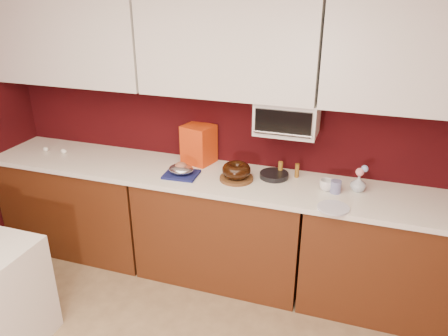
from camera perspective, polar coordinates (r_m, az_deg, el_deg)
name	(u,v)px	position (r m, az deg, el deg)	size (l,w,h in m)	color
wall_back	(234,122)	(3.52, 1.36, 6.08)	(4.00, 0.02, 2.50)	#340709
base_cabinet_left	(83,204)	(4.16, -17.98, -4.51)	(1.31, 0.58, 0.86)	#522610
base_cabinet_center	(222,229)	(3.59, -0.25, -7.95)	(1.31, 0.58, 0.86)	#522610
base_cabinet_right	(396,260)	(3.47, 21.53, -11.08)	(1.31, 0.58, 0.86)	#522610
countertop	(222,179)	(3.37, -0.27, -1.43)	(4.00, 0.62, 0.04)	white
upper_cabinet_left	(71,40)	(3.85, -19.41, 15.51)	(1.31, 0.33, 0.70)	white
upper_cabinet_center	(228,48)	(3.23, 0.56, 15.45)	(1.31, 0.33, 0.70)	white
upper_cabinet_right	(431,58)	(3.09, 25.43, 12.90)	(1.31, 0.33, 0.70)	white
toaster_oven	(287,117)	(3.24, 8.27, 6.64)	(0.45, 0.30, 0.25)	white
toaster_oven_door	(283,123)	(3.09, 7.70, 5.83)	(0.40, 0.02, 0.18)	black
toaster_oven_handle	(282,134)	(3.10, 7.57, 4.43)	(0.02, 0.02, 0.42)	silver
cake_base	(236,178)	(3.31, 1.62, -1.36)	(0.25, 0.25, 0.02)	brown
bundt_cake	(236,170)	(3.28, 1.63, -0.28)	(0.22, 0.22, 0.09)	black
navy_towel	(181,174)	(3.39, -5.60, -0.84)	(0.25, 0.22, 0.02)	navy
foil_ham_nest	(181,169)	(3.38, -5.63, -0.14)	(0.20, 0.16, 0.07)	silver
roasted_ham	(181,166)	(3.37, -5.64, 0.25)	(0.10, 0.08, 0.06)	#A16149
pandoro_box	(199,144)	(3.58, -3.31, 3.14)	(0.23, 0.21, 0.32)	red
dark_pan	(274,175)	(3.36, 6.55, -0.94)	(0.22, 0.22, 0.04)	black
coffee_mug	(327,184)	(3.22, 13.24, -2.06)	(0.09, 0.09, 0.10)	white
blue_jar	(336,187)	(3.20, 14.38, -2.39)	(0.08, 0.08, 0.09)	navy
flower_vase	(358,183)	(3.26, 17.15, -1.83)	(0.09, 0.09, 0.13)	#ACB8C3
flower_pink	(360,172)	(3.23, 17.32, -0.51)	(0.06, 0.06, 0.06)	pink
flower_blue	(365,169)	(3.24, 17.91, -0.08)	(0.05, 0.05, 0.05)	#8CA8E1
china_plate	(333,208)	(3.00, 14.09, -5.06)	(0.21, 0.21, 0.01)	silver
amber_bottle	(280,168)	(3.41, 7.38, 0.00)	(0.04, 0.04, 0.11)	#9C6A1C
egg_left	(46,149)	(4.16, -22.26, 2.29)	(0.05, 0.04, 0.04)	white
egg_right	(64,151)	(4.05, -20.22, 2.07)	(0.06, 0.04, 0.04)	white
amber_bottle_tall	(297,171)	(3.38, 9.51, -0.33)	(0.03, 0.03, 0.11)	brown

